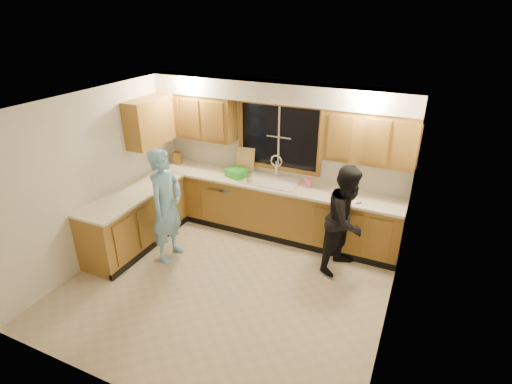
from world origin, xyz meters
TOP-DOWN VIEW (x-y plane):
  - floor at (0.00, 0.00)m, footprint 4.20×4.20m
  - ceiling at (0.00, 0.00)m, footprint 4.20×4.20m
  - wall_back at (0.00, 1.90)m, footprint 4.20×0.00m
  - wall_left at (-2.10, 0.00)m, footprint 0.00×3.80m
  - wall_right at (2.10, 0.00)m, footprint 0.00×3.80m
  - base_cabinets_back at (0.00, 1.60)m, footprint 4.20×0.60m
  - base_cabinets_left at (-1.80, 0.35)m, footprint 0.60×1.90m
  - countertop_back at (0.00, 1.58)m, footprint 4.20×0.63m
  - countertop_left at (-1.79, 0.35)m, footprint 0.63×1.90m
  - upper_cabinets_left at (-1.43, 1.73)m, footprint 1.35×0.33m
  - upper_cabinets_right at (1.43, 1.73)m, footprint 1.35×0.33m
  - upper_cabinets_return at (-1.94, 1.12)m, footprint 0.33×0.90m
  - soffit at (0.00, 1.72)m, footprint 4.20×0.35m
  - window_frame at (0.00, 1.89)m, footprint 1.44×0.03m
  - sink at (0.00, 1.60)m, footprint 0.86×0.52m
  - dishwasher at (-0.85, 1.59)m, footprint 0.60×0.56m
  - stove at (-1.80, -0.22)m, footprint 0.58×0.75m
  - man at (-1.11, 0.28)m, footprint 0.44×0.65m
  - woman at (1.36, 1.09)m, footprint 0.83×0.94m
  - knife_block at (-1.85, 1.65)m, footprint 0.12×0.10m
  - cutting_board at (-0.58, 1.82)m, footprint 0.33×0.14m
  - dish_crate at (-0.63, 1.58)m, footprint 0.35×0.34m
  - soap_bottle at (0.59, 1.70)m, footprint 0.11×0.11m
  - bowl at (1.11, 1.55)m, footprint 0.28×0.28m
  - can_left at (-0.29, 1.42)m, footprint 0.07×0.07m
  - can_right at (-0.31, 1.38)m, footprint 0.07×0.07m

SIDE VIEW (x-z plane):
  - floor at x=0.00m, z-range 0.00..0.00m
  - dishwasher at x=-0.85m, z-range 0.00..0.82m
  - base_cabinets_back at x=0.00m, z-range 0.00..0.88m
  - base_cabinets_left at x=-1.80m, z-range 0.00..0.88m
  - stove at x=-1.80m, z-range 0.00..0.90m
  - woman at x=1.36m, z-range 0.00..1.60m
  - sink at x=0.00m, z-range 0.58..1.15m
  - man at x=-1.11m, z-range 0.00..1.74m
  - countertop_back at x=0.00m, z-range 0.88..0.92m
  - countertop_left at x=-1.79m, z-range 0.88..0.92m
  - bowl at x=1.11m, z-range 0.92..0.97m
  - can_left at x=-0.29m, z-range 0.92..1.04m
  - can_right at x=-0.31m, z-range 0.92..1.04m
  - dish_crate at x=-0.63m, z-range 0.92..1.05m
  - soap_bottle at x=0.59m, z-range 0.92..1.11m
  - knife_block at x=-1.85m, z-range 0.92..1.15m
  - cutting_board at x=-0.58m, z-range 0.92..1.35m
  - wall_back at x=0.00m, z-range -0.85..3.35m
  - wall_left at x=-2.10m, z-range -0.65..3.15m
  - wall_right at x=2.10m, z-range -0.65..3.15m
  - window_frame at x=0.00m, z-range 1.03..2.17m
  - upper_cabinets_left at x=-1.43m, z-range 1.45..2.20m
  - upper_cabinets_right at x=1.43m, z-range 1.45..2.20m
  - upper_cabinets_return at x=-1.94m, z-range 1.45..2.20m
  - soffit at x=0.00m, z-range 2.20..2.50m
  - ceiling at x=0.00m, z-range 2.50..2.50m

